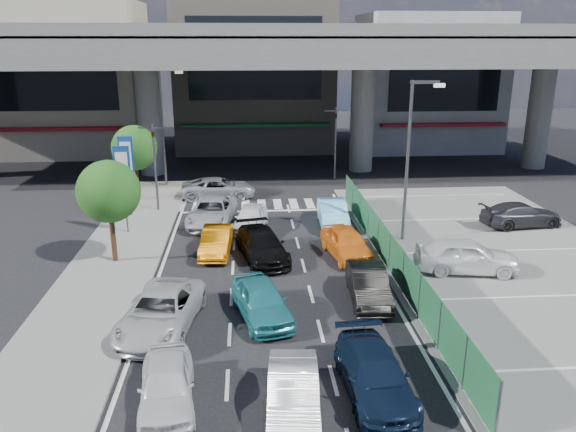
{
  "coord_description": "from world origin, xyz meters",
  "views": [
    {
      "loc": [
        -0.87,
        -20.52,
        9.87
      ],
      "look_at": [
        0.9,
        3.04,
        2.38
      ],
      "focal_mm": 35.0,
      "sensor_mm": 36.0,
      "label": 1
    }
  ],
  "objects": [
    {
      "name": "parked_sedan_dgrey",
      "position": [
        13.99,
        7.59,
        0.71
      ],
      "size": [
        4.65,
        2.36,
        1.29
      ],
      "primitive_type": "imported",
      "rotation": [
        0.0,
        0.0,
        1.7
      ],
      "color": "#2D2C31",
      "rests_on": "parking_lot"
    },
    {
      "name": "building_west",
      "position": [
        -16.0,
        31.97,
        6.49
      ],
      "size": [
        12.0,
        10.9,
        13.0
      ],
      "color": "#A19982",
      "rests_on": "ground"
    },
    {
      "name": "tree_near",
      "position": [
        -7.0,
        4.0,
        3.39
      ],
      "size": [
        2.8,
        2.8,
        4.8
      ],
      "color": "#382314",
      "rests_on": "ground"
    },
    {
      "name": "hatch_black_mid_right",
      "position": [
        3.77,
        -0.71,
        0.65
      ],
      "size": [
        1.61,
        4.03,
        1.3
      ],
      "primitive_type": "imported",
      "rotation": [
        0.0,
        0.0,
        -0.06
      ],
      "color": "black",
      "rests_on": "ground"
    },
    {
      "name": "taxi_orange_left",
      "position": [
        -2.39,
        4.87,
        0.63
      ],
      "size": [
        1.58,
        3.89,
        1.25
      ],
      "primitive_type": "imported",
      "rotation": [
        0.0,
        0.0,
        -0.07
      ],
      "color": "#CC6A05",
      "rests_on": "ground"
    },
    {
      "name": "taxi_orange_right",
      "position": [
        3.74,
        3.97,
        0.69
      ],
      "size": [
        2.3,
        4.27,
        1.38
      ],
      "primitive_type": "imported",
      "rotation": [
        0.0,
        0.0,
        0.17
      ],
      "color": "orange",
      "rests_on": "ground"
    },
    {
      "name": "hatch_white_back_mid",
      "position": [
        0.24,
        -7.57,
        0.65
      ],
      "size": [
        1.64,
        4.01,
        1.29
      ],
      "primitive_type": "imported",
      "rotation": [
        0.0,
        0.0,
        -0.07
      ],
      "color": "silver",
      "rests_on": "ground"
    },
    {
      "name": "taxi_teal_mid",
      "position": [
        -0.44,
        -1.83,
        0.69
      ],
      "size": [
        2.56,
        4.32,
        1.38
      ],
      "primitive_type": "imported",
      "rotation": [
        0.0,
        0.0,
        0.24
      ],
      "color": "teal",
      "rests_on": "ground"
    },
    {
      "name": "parking_lot",
      "position": [
        11.0,
        2.0,
        0.03
      ],
      "size": [
        12.0,
        28.0,
        0.06
      ],
      "primitive_type": "cube",
      "color": "slate",
      "rests_on": "ground"
    },
    {
      "name": "wagon_silver_front_left",
      "position": [
        -2.85,
        9.39,
        0.69
      ],
      "size": [
        2.88,
        5.21,
        1.38
      ],
      "primitive_type": "imported",
      "rotation": [
        0.0,
        0.0,
        -0.12
      ],
      "color": "#B2B2B9",
      "rests_on": "ground"
    },
    {
      "name": "street_lamp_left",
      "position": [
        -6.33,
        18.0,
        4.77
      ],
      "size": [
        1.65,
        0.22,
        8.0
      ],
      "color": "#595B60",
      "rests_on": "ground"
    },
    {
      "name": "crossing_wagon_silver",
      "position": [
        -2.71,
        14.76,
        0.65
      ],
      "size": [
        4.76,
        2.28,
        1.31
      ],
      "primitive_type": "imported",
      "rotation": [
        0.0,
        0.0,
        1.59
      ],
      "color": "#A6AAAE",
      "rests_on": "ground"
    },
    {
      "name": "building_east",
      "position": [
        16.0,
        31.97,
        5.99
      ],
      "size": [
        12.0,
        10.9,
        12.0
      ],
      "color": "gray",
      "rests_on": "ground"
    },
    {
      "name": "van_white_back_left",
      "position": [
        -3.24,
        -6.78,
        0.64
      ],
      "size": [
        1.9,
        3.9,
        1.28
      ],
      "primitive_type": "imported",
      "rotation": [
        0.0,
        0.0,
        0.1
      ],
      "color": "silver",
      "rests_on": "ground"
    },
    {
      "name": "sedan_white_mid_left",
      "position": [
        -4.0,
        -2.41,
        0.69
      ],
      "size": [
        3.06,
        5.27,
        1.38
      ],
      "primitive_type": "imported",
      "rotation": [
        0.0,
        0.0,
        -0.16
      ],
      "color": "beige",
      "rests_on": "ground"
    },
    {
      "name": "signboard_near",
      "position": [
        -7.2,
        7.99,
        3.06
      ],
      "size": [
        0.8,
        0.14,
        4.7
      ],
      "color": "#595B60",
      "rests_on": "ground"
    },
    {
      "name": "parked_sedan_white",
      "position": [
        8.63,
        1.66,
        0.82
      ],
      "size": [
        4.67,
        2.48,
        1.51
      ],
      "primitive_type": "imported",
      "rotation": [
        0.0,
        0.0,
        1.41
      ],
      "color": "white",
      "rests_on": "parking_lot"
    },
    {
      "name": "kei_truck_front_right",
      "position": [
        3.8,
        8.69,
        0.69
      ],
      "size": [
        1.64,
        4.25,
        1.38
      ],
      "primitive_type": "imported",
      "rotation": [
        0.0,
        0.0,
        -0.04
      ],
      "color": "#6DC6F4",
      "rests_on": "ground"
    },
    {
      "name": "street_lamp_right",
      "position": [
        7.17,
        6.0,
        4.77
      ],
      "size": [
        1.65,
        0.22,
        8.0
      ],
      "color": "#595B60",
      "rests_on": "ground"
    },
    {
      "name": "sedan_white_front_mid",
      "position": [
        -0.72,
        8.25,
        0.66
      ],
      "size": [
        2.16,
        4.08,
        1.32
      ],
      "primitive_type": "imported",
      "rotation": [
        0.0,
        0.0,
        -0.16
      ],
      "color": "white",
      "rests_on": "ground"
    },
    {
      "name": "signboard_far",
      "position": [
        -7.6,
        10.99,
        3.06
      ],
      "size": [
        0.8,
        0.14,
        4.7
      ],
      "color": "#595B60",
      "rests_on": "ground"
    },
    {
      "name": "tree_far",
      "position": [
        -7.8,
        14.5,
        3.39
      ],
      "size": [
        2.8,
        2.8,
        4.8
      ],
      "color": "#382314",
      "rests_on": "ground"
    },
    {
      "name": "sedan_black_mid",
      "position": [
        -0.23,
        4.03,
        0.67
      ],
      "size": [
        2.77,
        4.88,
        1.33
      ],
      "primitive_type": "imported",
      "rotation": [
        0.0,
        0.0,
        0.21
      ],
      "color": "black",
      "rests_on": "ground"
    },
    {
      "name": "sidewalk_left",
      "position": [
        -7.0,
        4.0,
        0.06
      ],
      "size": [
        4.0,
        30.0,
        0.12
      ],
      "primitive_type": "cube",
      "color": "slate",
      "rests_on": "ground"
    },
    {
      "name": "traffic_light_left",
      "position": [
        -6.2,
        12.0,
        3.94
      ],
      "size": [
        1.6,
        1.24,
        5.2
      ],
      "color": "#595B60",
      "rests_on": "ground"
    },
    {
      "name": "fence_run",
      "position": [
        5.3,
        1.0,
        0.9
      ],
      "size": [
        0.16,
        22.0,
        1.8
      ],
      "primitive_type": null,
      "color": "#1D5431",
      "rests_on": "ground"
    },
    {
      "name": "traffic_light_right",
      "position": [
        5.5,
        19.0,
        3.94
      ],
      "size": [
        1.6,
        1.24,
        5.2
      ],
      "color": "#595B60",
      "rests_on": "ground"
    },
    {
      "name": "minivan_navy_back",
      "position": [
        2.67,
        -6.73,
        0.63
      ],
      "size": [
        1.97,
        4.44,
        1.27
      ],
      "primitive_type": "imported",
      "rotation": [
        0.0,
        0.0,
        0.05
      ],
      "color": "black",
      "rests_on": "ground"
    },
    {
      "name": "ground",
      "position": [
        0.0,
        0.0,
        0.0
      ],
      "size": [
        120.0,
        120.0,
        0.0
      ],
      "primitive_type": "plane",
      "color": "black",
      "rests_on": "ground"
    },
    {
      "name": "building_center",
      "position": [
        0.0,
        32.97,
        7.49
      ],
      "size": [
        14.0,
        10.9,
        15.0
      ],
      "color": "gray",
      "rests_on": "ground"
    },
    {
      "name": "expressway",
      "position": [
        0.0,
        22.0,
        8.76
      ],
      "size": [
        64.0,
        14.0,
        10.75
      ],
      "color": "#60605C",
      "rests_on": "ground"
    },
    {
      "name": "traffic_cone",
      "position": [
        5.6,
        3.92,
        0.43
      ],
      "size": [
        0.49,
        0.49,
        0.73
      ],
      "primitive_type": "cone",
      "rotation": [
        0.0,
        0.0,
        0.37
      ],
      "color": "#D03F0B",
      "rests_on": "parking_lot"
    }
  ]
}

